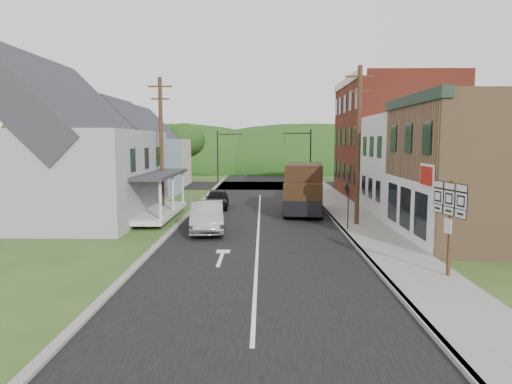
{
  "coord_description": "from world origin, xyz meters",
  "views": [
    {
      "loc": [
        0.25,
        -22.25,
        4.9
      ],
      "look_at": [
        -0.12,
        1.5,
        2.2
      ],
      "focal_mm": 32.0,
      "sensor_mm": 36.0,
      "label": 1
    }
  ],
  "objects_px": {
    "dark_sedan": "(217,199)",
    "route_sign_cluster": "(450,215)",
    "delivery_van": "(304,189)",
    "warning_sign": "(348,199)",
    "silver_sedan": "(207,217)"
  },
  "relations": [
    {
      "from": "warning_sign",
      "to": "route_sign_cluster",
      "type": "bearing_deg",
      "value": -90.33
    },
    {
      "from": "route_sign_cluster",
      "to": "silver_sedan",
      "type": "bearing_deg",
      "value": 127.65
    },
    {
      "from": "delivery_van",
      "to": "silver_sedan",
      "type": "bearing_deg",
      "value": -126.87
    },
    {
      "from": "silver_sedan",
      "to": "dark_sedan",
      "type": "xyz_separation_m",
      "value": [
        -0.31,
        8.52,
        -0.12
      ]
    },
    {
      "from": "dark_sedan",
      "to": "warning_sign",
      "type": "xyz_separation_m",
      "value": [
        7.85,
        -8.51,
        1.1
      ]
    },
    {
      "from": "silver_sedan",
      "to": "warning_sign",
      "type": "bearing_deg",
      "value": -6.72
    },
    {
      "from": "dark_sedan",
      "to": "warning_sign",
      "type": "bearing_deg",
      "value": -49.69
    },
    {
      "from": "route_sign_cluster",
      "to": "delivery_van",
      "type": "bearing_deg",
      "value": 93.57
    },
    {
      "from": "silver_sedan",
      "to": "delivery_van",
      "type": "relative_size",
      "value": 0.79
    },
    {
      "from": "dark_sedan",
      "to": "route_sign_cluster",
      "type": "bearing_deg",
      "value": -62.18
    },
    {
      "from": "delivery_van",
      "to": "route_sign_cluster",
      "type": "height_order",
      "value": "route_sign_cluster"
    },
    {
      "from": "silver_sedan",
      "to": "route_sign_cluster",
      "type": "distance_m",
      "value": 12.76
    },
    {
      "from": "silver_sedan",
      "to": "warning_sign",
      "type": "relative_size",
      "value": 1.91
    },
    {
      "from": "silver_sedan",
      "to": "route_sign_cluster",
      "type": "xyz_separation_m",
      "value": [
        9.52,
        -8.36,
        1.53
      ]
    },
    {
      "from": "silver_sedan",
      "to": "dark_sedan",
      "type": "distance_m",
      "value": 8.52
    }
  ]
}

